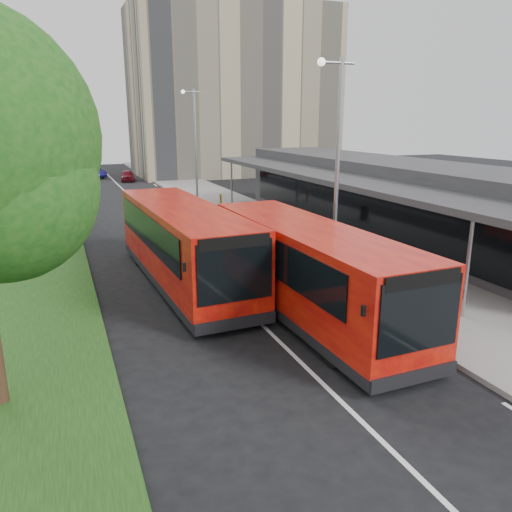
{
  "coord_description": "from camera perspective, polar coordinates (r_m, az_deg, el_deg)",
  "views": [
    {
      "loc": [
        -5.37,
        -14.06,
        6.03
      ],
      "look_at": [
        0.74,
        1.37,
        1.5
      ],
      "focal_mm": 35.0,
      "sensor_mm": 36.0,
      "label": 1
    }
  ],
  "objects": [
    {
      "name": "pavement",
      "position": [
        36.4,
        -3.14,
        5.84
      ],
      "size": [
        5.0,
        80.0,
        0.15
      ],
      "primitive_type": "cube",
      "color": "gray",
      "rests_on": "ground"
    },
    {
      "name": "station_building",
      "position": [
        27.67,
        14.65,
        6.49
      ],
      "size": [
        7.7,
        26.0,
        4.0
      ],
      "color": "#2E2E30",
      "rests_on": "ground"
    },
    {
      "name": "litter_bin",
      "position": [
        28.0,
        0.78,
        4.1
      ],
      "size": [
        0.67,
        0.67,
        0.91
      ],
      "primitive_type": "cylinder",
      "rotation": [
        0.0,
        0.0,
        -0.41
      ],
      "color": "#321E14",
      "rests_on": "pavement"
    },
    {
      "name": "lamp_post_far",
      "position": [
        37.31,
        -7.07,
        13.15
      ],
      "size": [
        1.44,
        0.28,
        8.0
      ],
      "color": "#919399",
      "rests_on": "pavement"
    },
    {
      "name": "car_near",
      "position": [
        53.14,
        -14.48,
        8.89
      ],
      "size": [
        1.68,
        3.42,
        1.12
      ],
      "primitive_type": "imported",
      "rotation": [
        0.0,
        0.0,
        -0.11
      ],
      "color": "#580C16",
      "rests_on": "ground"
    },
    {
      "name": "lane_centre_line",
      "position": [
        30.16,
        -10.95,
        3.47
      ],
      "size": [
        0.12,
        70.0,
        0.01
      ],
      "primitive_type": "cube",
      "color": "silver",
      "rests_on": "ground"
    },
    {
      "name": "lamp_post_near",
      "position": [
        18.7,
        9.1,
        11.06
      ],
      "size": [
        1.44,
        0.28,
        8.0
      ],
      "color": "#919399",
      "rests_on": "pavement"
    },
    {
      "name": "ground",
      "position": [
        16.21,
        -0.67,
        -6.57
      ],
      "size": [
        120.0,
        120.0,
        0.0
      ],
      "primitive_type": "plane",
      "color": "black",
      "rests_on": "ground"
    },
    {
      "name": "car_far",
      "position": [
        57.12,
        -18.17,
        9.1
      ],
      "size": [
        2.8,
        3.99,
        1.25
      ],
      "primitive_type": "imported",
      "rotation": [
        0.0,
        0.0,
        0.43
      ],
      "color": "navy",
      "rests_on": "ground"
    },
    {
      "name": "bus_main",
      "position": [
        15.66,
        5.91,
        -1.67
      ],
      "size": [
        2.89,
        10.34,
        2.91
      ],
      "rotation": [
        0.0,
        0.0,
        0.03
      ],
      "color": "red",
      "rests_on": "ground"
    },
    {
      "name": "office_block",
      "position": [
        59.39,
        -2.69,
        18.13
      ],
      "size": [
        22.0,
        12.0,
        18.0
      ],
      "primitive_type": "cube",
      "color": "tan",
      "rests_on": "ground"
    },
    {
      "name": "grass_verge",
      "position": [
        34.62,
        -24.04,
        4.0
      ],
      "size": [
        5.0,
        80.0,
        0.1
      ],
      "primitive_type": "cube",
      "color": "#193F14",
      "rests_on": "ground"
    },
    {
      "name": "tree_far",
      "position": [
        35.18,
        -24.82,
        11.62
      ],
      "size": [
        4.48,
        4.48,
        7.17
      ],
      "color": "#331E14",
      "rests_on": "ground"
    },
    {
      "name": "tree_mid",
      "position": [
        23.2,
        -26.16,
        10.86
      ],
      "size": [
        4.68,
        4.68,
        7.53
      ],
      "color": "#331E14",
      "rests_on": "ground"
    },
    {
      "name": "kerb_dashes",
      "position": [
        34.7,
        -6.85,
        5.17
      ],
      "size": [
        0.12,
        56.0,
        0.01
      ],
      "color": "silver",
      "rests_on": "ground"
    },
    {
      "name": "bus_second",
      "position": [
        18.83,
        -8.33,
        1.3
      ],
      "size": [
        3.17,
        10.69,
        2.99
      ],
      "rotation": [
        0.0,
        0.0,
        0.04
      ],
      "color": "red",
      "rests_on": "ground"
    },
    {
      "name": "bollard",
      "position": [
        35.05,
        -4.06,
        6.34
      ],
      "size": [
        0.18,
        0.18,
        0.92
      ],
      "primitive_type": "cylinder",
      "rotation": [
        0.0,
        0.0,
        -0.26
      ],
      "color": "#FFB90D",
      "rests_on": "pavement"
    }
  ]
}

